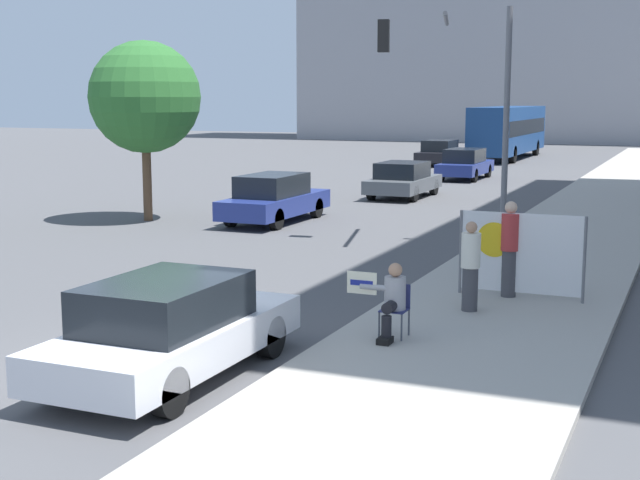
{
  "coord_description": "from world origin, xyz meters",
  "views": [
    {
      "loc": [
        7.18,
        -10.48,
        3.87
      ],
      "look_at": [
        1.12,
        3.57,
        1.41
      ],
      "focal_mm": 50.0,
      "sensor_mm": 36.0,
      "label": 1
    }
  ],
  "objects_px": {
    "protest_banner": "(520,253)",
    "car_on_road_midblock": "(403,180)",
    "car_on_road_far_lane": "(440,153)",
    "street_tree_near_curb": "(145,97)",
    "traffic_light_pole": "(461,83)",
    "seated_protester": "(392,298)",
    "jogger_on_sidewalk": "(471,266)",
    "parked_car_curbside": "(170,328)",
    "pedestrian_behind": "(510,248)",
    "car_on_road_nearest": "(274,198)",
    "city_bus_on_road": "(509,129)",
    "car_on_road_distant": "(465,164)"
  },
  "relations": [
    {
      "from": "car_on_road_far_lane",
      "to": "street_tree_near_curb",
      "type": "relative_size",
      "value": 0.79
    },
    {
      "from": "car_on_road_nearest",
      "to": "city_bus_on_road",
      "type": "relative_size",
      "value": 0.38
    },
    {
      "from": "car_on_road_nearest",
      "to": "street_tree_near_curb",
      "type": "distance_m",
      "value": 5.11
    },
    {
      "from": "car_on_road_midblock",
      "to": "car_on_road_distant",
      "type": "relative_size",
      "value": 0.96
    },
    {
      "from": "seated_protester",
      "to": "car_on_road_midblock",
      "type": "relative_size",
      "value": 0.27
    },
    {
      "from": "street_tree_near_curb",
      "to": "traffic_light_pole",
      "type": "bearing_deg",
      "value": -1.77
    },
    {
      "from": "jogger_on_sidewalk",
      "to": "car_on_road_nearest",
      "type": "relative_size",
      "value": 0.34
    },
    {
      "from": "car_on_road_midblock",
      "to": "protest_banner",
      "type": "bearing_deg",
      "value": -65.0
    },
    {
      "from": "car_on_road_nearest",
      "to": "parked_car_curbside",
      "type": "bearing_deg",
      "value": -69.0
    },
    {
      "from": "car_on_road_nearest",
      "to": "traffic_light_pole",
      "type": "bearing_deg",
      "value": -13.72
    },
    {
      "from": "pedestrian_behind",
      "to": "car_on_road_distant",
      "type": "relative_size",
      "value": 0.4
    },
    {
      "from": "car_on_road_far_lane",
      "to": "street_tree_near_curb",
      "type": "bearing_deg",
      "value": -94.67
    },
    {
      "from": "seated_protester",
      "to": "car_on_road_midblock",
      "type": "bearing_deg",
      "value": 129.71
    },
    {
      "from": "car_on_road_midblock",
      "to": "city_bus_on_road",
      "type": "xyz_separation_m",
      "value": [
        -0.81,
        23.91,
        1.19
      ]
    },
    {
      "from": "car_on_road_distant",
      "to": "street_tree_near_curb",
      "type": "relative_size",
      "value": 0.8
    },
    {
      "from": "car_on_road_nearest",
      "to": "car_on_road_distant",
      "type": "distance_m",
      "value": 17.01
    },
    {
      "from": "jogger_on_sidewalk",
      "to": "car_on_road_midblock",
      "type": "distance_m",
      "value": 19.14
    },
    {
      "from": "car_on_road_midblock",
      "to": "car_on_road_distant",
      "type": "bearing_deg",
      "value": 88.31
    },
    {
      "from": "city_bus_on_road",
      "to": "parked_car_curbside",
      "type": "bearing_deg",
      "value": -84.02
    },
    {
      "from": "car_on_road_far_lane",
      "to": "jogger_on_sidewalk",
      "type": "bearing_deg",
      "value": -73.42
    },
    {
      "from": "car_on_road_nearest",
      "to": "car_on_road_midblock",
      "type": "height_order",
      "value": "car_on_road_nearest"
    },
    {
      "from": "jogger_on_sidewalk",
      "to": "car_on_road_midblock",
      "type": "xyz_separation_m",
      "value": [
        -7.05,
        17.79,
        -0.23
      ]
    },
    {
      "from": "car_on_road_distant",
      "to": "city_bus_on_road",
      "type": "distance_m",
      "value": 15.31
    },
    {
      "from": "car_on_road_distant",
      "to": "city_bus_on_road",
      "type": "relative_size",
      "value": 0.36
    },
    {
      "from": "car_on_road_distant",
      "to": "jogger_on_sidewalk",
      "type": "bearing_deg",
      "value": -75.6
    },
    {
      "from": "city_bus_on_road",
      "to": "seated_protester",
      "type": "bearing_deg",
      "value": -80.73
    },
    {
      "from": "jogger_on_sidewalk",
      "to": "traffic_light_pole",
      "type": "xyz_separation_m",
      "value": [
        -2.32,
        8.03,
        3.3
      ]
    },
    {
      "from": "seated_protester",
      "to": "pedestrian_behind",
      "type": "bearing_deg",
      "value": 95.56
    },
    {
      "from": "seated_protester",
      "to": "car_on_road_nearest",
      "type": "distance_m",
      "value": 14.2
    },
    {
      "from": "car_on_road_far_lane",
      "to": "city_bus_on_road",
      "type": "xyz_separation_m",
      "value": [
        2.43,
        7.15,
        1.16
      ]
    },
    {
      "from": "traffic_light_pole",
      "to": "seated_protester",
      "type": "bearing_deg",
      "value": -81.01
    },
    {
      "from": "parked_car_curbside",
      "to": "car_on_road_midblock",
      "type": "distance_m",
      "value": 23.21
    },
    {
      "from": "car_on_road_nearest",
      "to": "car_on_road_midblock",
      "type": "xyz_separation_m",
      "value": [
        1.52,
        8.24,
        -0.05
      ]
    },
    {
      "from": "pedestrian_behind",
      "to": "car_on_road_far_lane",
      "type": "xyz_separation_m",
      "value": [
        -10.69,
        33.14,
        -0.33
      ]
    },
    {
      "from": "traffic_light_pole",
      "to": "car_on_road_nearest",
      "type": "xyz_separation_m",
      "value": [
        -6.25,
        1.53,
        -3.48
      ]
    },
    {
      "from": "seated_protester",
      "to": "protest_banner",
      "type": "bearing_deg",
      "value": 92.55
    },
    {
      "from": "jogger_on_sidewalk",
      "to": "parked_car_curbside",
      "type": "xyz_separation_m",
      "value": [
        -2.96,
        -5.05,
        -0.22
      ]
    },
    {
      "from": "car_on_road_nearest",
      "to": "street_tree_near_curb",
      "type": "bearing_deg",
      "value": -162.56
    },
    {
      "from": "parked_car_curbside",
      "to": "car_on_road_nearest",
      "type": "xyz_separation_m",
      "value": [
        -5.61,
        14.61,
        0.04
      ]
    },
    {
      "from": "car_on_road_midblock",
      "to": "parked_car_curbside",
      "type": "bearing_deg",
      "value": -79.86
    },
    {
      "from": "jogger_on_sidewalk",
      "to": "car_on_road_nearest",
      "type": "distance_m",
      "value": 12.83
    },
    {
      "from": "protest_banner",
      "to": "car_on_road_far_lane",
      "type": "height_order",
      "value": "protest_banner"
    },
    {
      "from": "traffic_light_pole",
      "to": "car_on_road_midblock",
      "type": "relative_size",
      "value": 1.4
    },
    {
      "from": "protest_banner",
      "to": "street_tree_near_curb",
      "type": "distance_m",
      "value": 15.05
    },
    {
      "from": "protest_banner",
      "to": "car_on_road_midblock",
      "type": "xyz_separation_m",
      "value": [
        -7.65,
        16.41,
        -0.28
      ]
    },
    {
      "from": "seated_protester",
      "to": "car_on_road_nearest",
      "type": "relative_size",
      "value": 0.25
    },
    {
      "from": "city_bus_on_road",
      "to": "street_tree_near_curb",
      "type": "relative_size",
      "value": 2.21
    },
    {
      "from": "pedestrian_behind",
      "to": "traffic_light_pole",
      "type": "bearing_deg",
      "value": 8.54
    },
    {
      "from": "traffic_light_pole",
      "to": "parked_car_curbside",
      "type": "distance_m",
      "value": 13.56
    },
    {
      "from": "seated_protester",
      "to": "traffic_light_pole",
      "type": "height_order",
      "value": "traffic_light_pole"
    }
  ]
}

